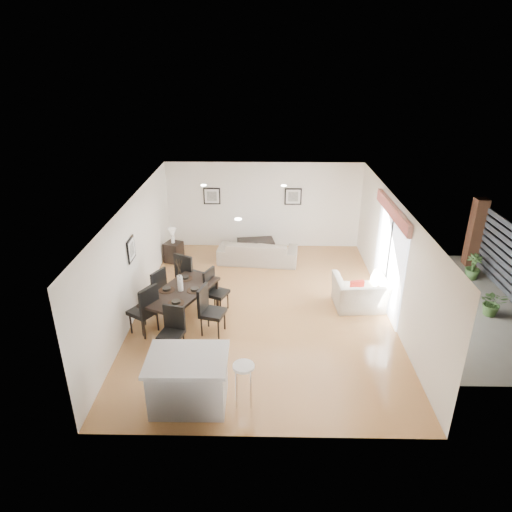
{
  "coord_description": "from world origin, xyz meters",
  "views": [
    {
      "loc": [
        0.02,
        -9.55,
        5.71
      ],
      "look_at": [
        -0.17,
        0.4,
        1.24
      ],
      "focal_mm": 32.0,
      "sensor_mm": 36.0,
      "label": 1
    }
  ],
  "objects_px": {
    "dining_table": "(181,293)",
    "dining_chair_efar": "(214,288)",
    "dining_chair_wnear": "(146,308)",
    "dining_chair_wfar": "(156,288)",
    "dining_chair_enear": "(208,308)",
    "dining_chair_foot": "(187,272)",
    "kitchen_island": "(189,380)",
    "side_table": "(174,252)",
    "coffee_table": "(256,247)",
    "bar_stool": "(244,371)",
    "dining_chair_head": "(173,328)",
    "sofa": "(258,251)",
    "armchair": "(360,293)"
  },
  "relations": [
    {
      "from": "dining_chair_head",
      "to": "side_table",
      "type": "bearing_deg",
      "value": 114.68
    },
    {
      "from": "dining_chair_efar",
      "to": "dining_chair_foot",
      "type": "relative_size",
      "value": 0.88
    },
    {
      "from": "dining_chair_wnear",
      "to": "sofa",
      "type": "bearing_deg",
      "value": -179.63
    },
    {
      "from": "dining_table",
      "to": "side_table",
      "type": "bearing_deg",
      "value": 128.34
    },
    {
      "from": "side_table",
      "to": "bar_stool",
      "type": "height_order",
      "value": "bar_stool"
    },
    {
      "from": "dining_chair_wfar",
      "to": "coffee_table",
      "type": "relative_size",
      "value": 1.01
    },
    {
      "from": "dining_chair_wnear",
      "to": "dining_chair_wfar",
      "type": "height_order",
      "value": "dining_chair_wnear"
    },
    {
      "from": "dining_table",
      "to": "dining_chair_foot",
      "type": "xyz_separation_m",
      "value": [
        -0.05,
        1.18,
        -0.05
      ]
    },
    {
      "from": "dining_chair_wnear",
      "to": "coffee_table",
      "type": "xyz_separation_m",
      "value": [
        2.3,
        4.42,
        -0.43
      ]
    },
    {
      "from": "bar_stool",
      "to": "sofa",
      "type": "bearing_deg",
      "value": 88.58
    },
    {
      "from": "dining_chair_head",
      "to": "dining_chair_enear",
      "type": "bearing_deg",
      "value": 62.79
    },
    {
      "from": "dining_chair_foot",
      "to": "dining_chair_efar",
      "type": "bearing_deg",
      "value": 166.17
    },
    {
      "from": "dining_chair_enear",
      "to": "kitchen_island",
      "type": "distance_m",
      "value": 2.25
    },
    {
      "from": "dining_chair_foot",
      "to": "side_table",
      "type": "distance_m",
      "value": 2.24
    },
    {
      "from": "dining_chair_foot",
      "to": "sofa",
      "type": "bearing_deg",
      "value": -101.03
    },
    {
      "from": "dining_chair_foot",
      "to": "side_table",
      "type": "relative_size",
      "value": 1.97
    },
    {
      "from": "dining_table",
      "to": "dining_chair_efar",
      "type": "xyz_separation_m",
      "value": [
        0.68,
        0.51,
        -0.13
      ]
    },
    {
      "from": "dining_chair_head",
      "to": "coffee_table",
      "type": "xyz_separation_m",
      "value": [
        1.6,
        5.07,
        -0.36
      ]
    },
    {
      "from": "dining_chair_enear",
      "to": "dining_chair_efar",
      "type": "relative_size",
      "value": 1.06
    },
    {
      "from": "dining_chair_efar",
      "to": "coffee_table",
      "type": "xyz_separation_m",
      "value": [
        0.94,
        3.37,
        -0.37
      ]
    },
    {
      "from": "dining_chair_foot",
      "to": "kitchen_island",
      "type": "xyz_separation_m",
      "value": [
        0.63,
        -3.88,
        -0.17
      ]
    },
    {
      "from": "dining_chair_wnear",
      "to": "coffee_table",
      "type": "distance_m",
      "value": 5.0
    },
    {
      "from": "dining_table",
      "to": "dining_chair_wnear",
      "type": "relative_size",
      "value": 1.83
    },
    {
      "from": "dining_chair_wfar",
      "to": "dining_chair_foot",
      "type": "height_order",
      "value": "dining_chair_foot"
    },
    {
      "from": "armchair",
      "to": "coffee_table",
      "type": "xyz_separation_m",
      "value": [
        -2.57,
        3.2,
        -0.18
      ]
    },
    {
      "from": "dining_chair_foot",
      "to": "bar_stool",
      "type": "distance_m",
      "value": 4.2
    },
    {
      "from": "dining_chair_efar",
      "to": "bar_stool",
      "type": "bearing_deg",
      "value": -141.3
    },
    {
      "from": "armchair",
      "to": "bar_stool",
      "type": "height_order",
      "value": "bar_stool"
    },
    {
      "from": "side_table",
      "to": "bar_stool",
      "type": "distance_m",
      "value": 6.42
    },
    {
      "from": "dining_chair_wnear",
      "to": "dining_chair_foot",
      "type": "relative_size",
      "value": 0.98
    },
    {
      "from": "bar_stool",
      "to": "dining_chair_efar",
      "type": "bearing_deg",
      "value": 104.92
    },
    {
      "from": "dining_chair_efar",
      "to": "bar_stool",
      "type": "xyz_separation_m",
      "value": [
        0.86,
        -3.21,
        0.13
      ]
    },
    {
      "from": "dining_chair_wnear",
      "to": "dining_chair_head",
      "type": "bearing_deg",
      "value": 79.14
    },
    {
      "from": "dining_table",
      "to": "dining_chair_head",
      "type": "xyz_separation_m",
      "value": [
        0.02,
        -1.19,
        -0.14
      ]
    },
    {
      "from": "sofa",
      "to": "armchair",
      "type": "distance_m",
      "value": 3.61
    },
    {
      "from": "armchair",
      "to": "dining_chair_wfar",
      "type": "height_order",
      "value": "dining_chair_wfar"
    },
    {
      "from": "coffee_table",
      "to": "side_table",
      "type": "height_order",
      "value": "side_table"
    },
    {
      "from": "dining_chair_wnear",
      "to": "bar_stool",
      "type": "xyz_separation_m",
      "value": [
        2.22,
        -2.17,
        0.06
      ]
    },
    {
      "from": "sofa",
      "to": "dining_chair_wfar",
      "type": "height_order",
      "value": "dining_chair_wfar"
    },
    {
      "from": "sofa",
      "to": "dining_chair_foot",
      "type": "distance_m",
      "value": 2.74
    },
    {
      "from": "dining_chair_efar",
      "to": "kitchen_island",
      "type": "height_order",
      "value": "dining_chair_efar"
    },
    {
      "from": "dining_chair_wfar",
      "to": "kitchen_island",
      "type": "xyz_separation_m",
      "value": [
        1.26,
        -3.13,
        -0.12
      ]
    },
    {
      "from": "armchair",
      "to": "kitchen_island",
      "type": "distance_m",
      "value": 4.95
    },
    {
      "from": "coffee_table",
      "to": "dining_chair_efar",
      "type": "bearing_deg",
      "value": -114.96
    },
    {
      "from": "sofa",
      "to": "dining_table",
      "type": "xyz_separation_m",
      "value": [
        -1.69,
        -3.27,
        0.38
      ]
    },
    {
      "from": "sofa",
      "to": "armchair",
      "type": "xyz_separation_m",
      "value": [
        2.51,
        -2.59,
        0.06
      ]
    },
    {
      "from": "dining_chair_head",
      "to": "side_table",
      "type": "distance_m",
      "value": 4.53
    },
    {
      "from": "dining_table",
      "to": "dining_chair_wfar",
      "type": "xyz_separation_m",
      "value": [
        -0.68,
        0.43,
        -0.1
      ]
    },
    {
      "from": "sofa",
      "to": "bar_stool",
      "type": "xyz_separation_m",
      "value": [
        -0.15,
        -5.97,
        0.37
      ]
    },
    {
      "from": "dining_chair_efar",
      "to": "kitchen_island",
      "type": "relative_size",
      "value": 0.75
    }
  ]
}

